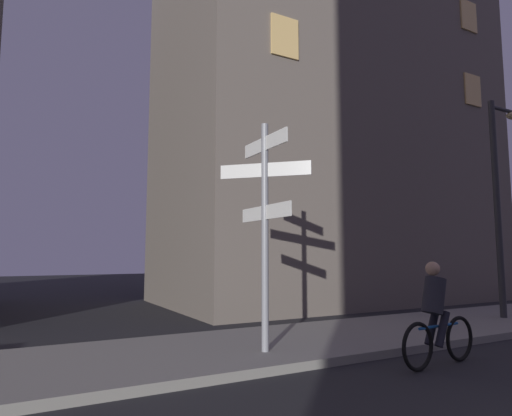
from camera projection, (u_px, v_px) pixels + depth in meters
name	position (u px, v px, depth m)	size (l,w,h in m)	color
sidewalk_kerb	(286.00, 343.00, 8.12)	(40.00, 3.11, 0.14)	gray
signpost	(265.00, 213.00, 7.37)	(1.15, 1.60, 3.83)	gray
street_lamp	(500.00, 188.00, 11.40)	(1.25, 0.28, 5.64)	#2D2D30
cyclist	(437.00, 317.00, 6.78)	(1.82, 0.36, 1.61)	black
building_right_block	(327.00, 40.00, 17.60)	(12.59, 6.70, 20.71)	#6B6056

